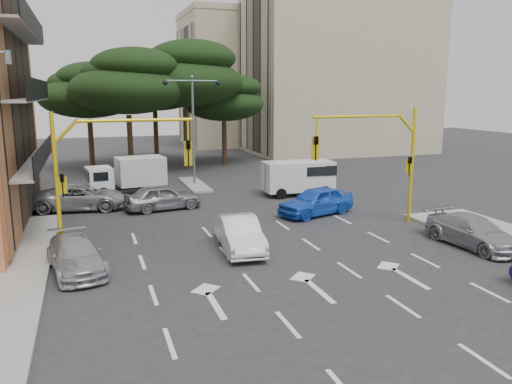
% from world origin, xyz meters
% --- Properties ---
extents(ground, '(120.00, 120.00, 0.00)m').
position_xyz_m(ground, '(0.00, 0.00, 0.00)').
color(ground, '#28282B').
rests_on(ground, ground).
extents(median_strip, '(1.40, 6.00, 0.15)m').
position_xyz_m(median_strip, '(0.00, 16.00, 0.07)').
color(median_strip, gray).
rests_on(median_strip, ground).
extents(apartment_beige_near, '(20.20, 12.15, 18.70)m').
position_xyz_m(apartment_beige_near, '(19.95, 32.00, 9.35)').
color(apartment_beige_near, tan).
rests_on(apartment_beige_near, ground).
extents(apartment_beige_far, '(16.20, 12.15, 16.70)m').
position_xyz_m(apartment_beige_far, '(12.95, 44.00, 8.35)').
color(apartment_beige_far, tan).
rests_on(apartment_beige_far, ground).
extents(pine_left_near, '(9.15, 9.15, 10.23)m').
position_xyz_m(pine_left_near, '(-3.94, 21.96, 7.60)').
color(pine_left_near, '#382616').
rests_on(pine_left_near, ground).
extents(pine_center, '(9.98, 9.98, 11.16)m').
position_xyz_m(pine_center, '(1.06, 23.96, 8.30)').
color(pine_center, '#382616').
rests_on(pine_center, ground).
extents(pine_left_far, '(8.32, 8.32, 9.30)m').
position_xyz_m(pine_left_far, '(-6.94, 25.96, 6.91)').
color(pine_left_far, '#382616').
rests_on(pine_left_far, ground).
extents(pine_right, '(7.49, 7.49, 8.37)m').
position_xyz_m(pine_right, '(5.06, 25.96, 6.22)').
color(pine_right, '#382616').
rests_on(pine_right, ground).
extents(pine_back, '(9.15, 9.15, 10.23)m').
position_xyz_m(pine_back, '(-0.94, 28.96, 7.60)').
color(pine_back, '#382616').
rests_on(pine_back, ground).
extents(signal_mast_right, '(5.79, 0.37, 6.00)m').
position_xyz_m(signal_mast_right, '(6.80, 1.99, 3.88)').
color(signal_mast_right, yellow).
rests_on(signal_mast_right, ground).
extents(signal_mast_left, '(5.79, 0.37, 6.00)m').
position_xyz_m(signal_mast_left, '(-6.80, 1.99, 3.88)').
color(signal_mast_left, yellow).
rests_on(signal_mast_left, ground).
extents(street_lamp_center, '(4.16, 0.36, 7.77)m').
position_xyz_m(street_lamp_center, '(0.00, 16.00, 5.43)').
color(street_lamp_center, slate).
rests_on(street_lamp_center, median_strip).
extents(car_white_hatch, '(1.97, 4.59, 1.47)m').
position_xyz_m(car_white_hatch, '(-1.28, 0.28, 0.73)').
color(car_white_hatch, silver).
rests_on(car_white_hatch, ground).
extents(car_blue_compact, '(4.94, 3.16, 1.57)m').
position_xyz_m(car_blue_compact, '(4.61, 5.01, 0.78)').
color(car_blue_compact, blue).
rests_on(car_blue_compact, ground).
extents(car_silver_wagon, '(2.51, 4.65, 1.28)m').
position_xyz_m(car_silver_wagon, '(-8.00, -0.25, 0.64)').
color(car_silver_wagon, '#A3A6AB').
rests_on(car_silver_wagon, ground).
extents(car_silver_cross_a, '(5.61, 3.24, 1.47)m').
position_xyz_m(car_silver_cross_a, '(-7.87, 10.51, 0.74)').
color(car_silver_cross_a, '#A3A5AB').
rests_on(car_silver_cross_a, ground).
extents(car_silver_cross_b, '(4.64, 2.47, 1.50)m').
position_xyz_m(car_silver_cross_b, '(-3.32, 9.00, 0.75)').
color(car_silver_cross_b, gray).
rests_on(car_silver_cross_b, ground).
extents(car_silver_parked, '(2.28, 4.84, 1.36)m').
position_xyz_m(car_silver_parked, '(8.70, -2.56, 0.68)').
color(car_silver_parked, '#95979D').
rests_on(car_silver_parked, ground).
extents(van_white, '(4.69, 2.28, 2.30)m').
position_xyz_m(van_white, '(5.86, 10.42, 1.15)').
color(van_white, silver).
rests_on(van_white, ground).
extents(box_truck_a, '(5.35, 2.82, 2.51)m').
position_xyz_m(box_truck_a, '(-4.95, 14.00, 1.25)').
color(box_truck_a, white).
rests_on(box_truck_a, ground).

